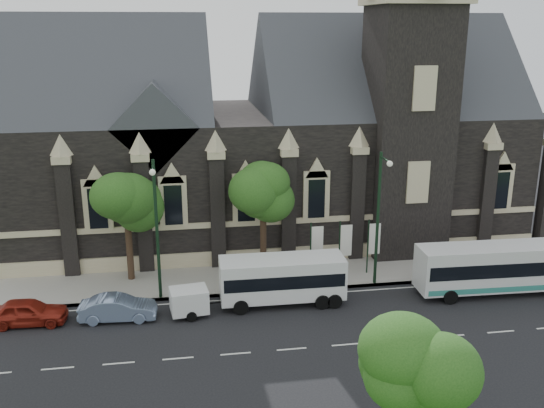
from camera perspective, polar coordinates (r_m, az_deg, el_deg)
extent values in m
plane|color=black|center=(32.65, -3.47, -13.98)|extent=(160.00, 160.00, 0.00)
cube|color=gray|center=(41.05, -4.80, -7.17)|extent=(80.00, 5.00, 0.15)
cube|color=black|center=(49.32, -1.19, 3.03)|extent=(40.00, 15.00, 10.00)
cube|color=#2F3237|center=(48.26, -15.64, 8.17)|extent=(16.00, 15.00, 15.00)
cube|color=#2F3237|center=(50.71, 10.18, 8.90)|extent=(20.00, 15.00, 15.00)
cube|color=#2F3237|center=(43.52, -10.98, 7.61)|extent=(6.00, 6.00, 6.00)
cube|color=black|center=(45.30, 12.57, 6.58)|extent=(5.50, 5.50, 18.00)
cube|color=tan|center=(44.68, 13.35, 18.27)|extent=(6.20, 6.20, 0.60)
cube|color=tan|center=(42.64, 0.21, -1.68)|extent=(40.00, 0.22, 0.40)
cube|color=tan|center=(43.53, 0.21, -4.93)|extent=(40.00, 0.25, 1.20)
cube|color=black|center=(41.77, -2.46, 0.21)|extent=(1.20, 0.12, 2.80)
sphere|color=#1F4D18|center=(23.70, 13.88, -14.71)|extent=(3.20, 3.20, 3.20)
sphere|color=#1F4D18|center=(24.09, 14.78, -12.57)|extent=(2.40, 2.40, 2.40)
cylinder|color=black|center=(41.55, -0.83, -3.97)|extent=(0.44, 0.44, 3.96)
sphere|color=#1F4D18|center=(40.40, -0.85, 0.89)|extent=(3.84, 3.84, 3.84)
sphere|color=#1F4D18|center=(41.00, 0.00, 2.17)|extent=(2.88, 2.88, 2.88)
cylinder|color=black|center=(41.33, -13.32, -4.56)|extent=(0.44, 0.44, 3.96)
sphere|color=#1F4D18|center=(40.20, -13.65, 0.22)|extent=(3.68, 3.68, 3.68)
sphere|color=#1F4D18|center=(40.62, -12.68, 1.47)|extent=(2.76, 2.76, 2.76)
cylinder|color=black|center=(39.35, 9.98, -1.54)|extent=(0.20, 0.20, 9.00)
cylinder|color=black|center=(37.53, 10.69, 4.19)|extent=(0.10, 1.60, 0.10)
sphere|color=silver|center=(36.82, 11.09, 3.76)|extent=(0.36, 0.36, 0.36)
cylinder|color=black|center=(37.34, -10.83, -2.59)|extent=(0.20, 0.20, 9.00)
cylinder|color=black|center=(35.42, -11.23, 3.42)|extent=(0.10, 1.60, 0.10)
sphere|color=silver|center=(34.66, -11.26, 2.96)|extent=(0.36, 0.36, 0.36)
cylinder|color=black|center=(40.67, 3.67, -4.44)|extent=(0.10, 0.10, 4.00)
cube|color=white|center=(40.56, 4.31, -3.61)|extent=(0.80, 0.04, 2.20)
cylinder|color=black|center=(41.14, 6.40, -4.27)|extent=(0.10, 0.10, 4.00)
cube|color=white|center=(41.05, 7.03, -3.44)|extent=(0.80, 0.04, 2.20)
cylinder|color=black|center=(41.69, 9.06, -4.09)|extent=(0.10, 0.10, 4.00)
cube|color=white|center=(41.62, 9.69, -3.27)|extent=(0.80, 0.04, 2.20)
cube|color=silver|center=(41.25, 21.04, -5.51)|extent=(11.14, 2.64, 2.78)
cube|color=black|center=(41.19, 21.06, -5.30)|extent=(10.70, 2.66, 0.90)
cube|color=#2D7D72|center=(41.65, 20.88, -6.90)|extent=(10.70, 2.65, 0.35)
cylinder|color=black|center=(39.18, 16.55, -8.46)|extent=(0.91, 0.31, 0.90)
cylinder|color=black|center=(41.10, 15.27, -7.14)|extent=(0.91, 0.31, 0.90)
cylinder|color=black|center=(44.28, 23.98, -6.28)|extent=(0.91, 0.31, 0.90)
cube|color=silver|center=(37.23, 0.97, -6.97)|extent=(7.66, 2.49, 2.49)
cube|color=black|center=(37.18, 0.97, -6.79)|extent=(7.36, 2.52, 0.82)
cylinder|color=black|center=(36.38, -2.95, -9.76)|extent=(0.90, 0.29, 0.90)
cylinder|color=black|center=(38.53, -3.30, -8.18)|extent=(0.90, 0.29, 0.90)
cylinder|color=black|center=(37.10, 4.80, -9.24)|extent=(0.90, 0.29, 0.90)
cylinder|color=black|center=(39.22, 4.01, -7.73)|extent=(0.90, 0.29, 0.90)
cylinder|color=black|center=(37.27, 5.96, -9.15)|extent=(0.90, 0.29, 0.90)
cylinder|color=black|center=(39.38, 5.10, -7.65)|extent=(0.90, 0.29, 0.90)
cube|color=silver|center=(36.32, -7.86, -9.02)|extent=(2.35, 1.88, 1.41)
cylinder|color=black|center=(35.90, -7.62, -10.54)|extent=(0.63, 0.29, 0.61)
cylinder|color=black|center=(37.34, -8.01, -9.43)|extent=(0.63, 0.29, 0.61)
cylinder|color=black|center=(36.68, -5.63, -9.33)|extent=(1.30, 0.24, 0.08)
imported|color=#7C90B3|center=(36.74, -14.39, -9.53)|extent=(4.52, 1.79, 1.46)
imported|color=maroon|center=(37.84, -22.14, -9.45)|extent=(4.53, 2.00, 1.52)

